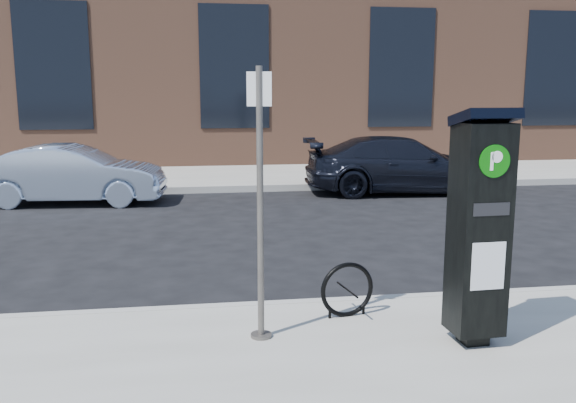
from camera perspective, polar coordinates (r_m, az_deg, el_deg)
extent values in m
plane|color=black|center=(6.49, 2.00, -10.46)|extent=(120.00, 120.00, 0.00)
cube|color=gray|center=(20.12, -5.26, 3.84)|extent=(60.00, 12.00, 0.15)
cube|color=#9E9B93|center=(6.45, 2.04, -9.90)|extent=(60.00, 0.12, 0.16)
cube|color=#9E9B93|center=(14.21, -3.87, 1.21)|extent=(60.00, 0.12, 0.16)
cube|color=brown|center=(23.06, -5.87, 14.40)|extent=(28.00, 10.00, 8.00)
cube|color=black|center=(18.38, -21.14, 11.75)|extent=(2.00, 0.06, 3.50)
cube|color=black|center=(18.00, -5.04, 12.42)|extent=(2.00, 0.06, 3.50)
cube|color=black|center=(18.98, 10.57, 12.18)|extent=(2.00, 0.06, 3.50)
cube|color=black|center=(21.12, 23.76, 11.28)|extent=(2.00, 0.06, 3.50)
cube|color=black|center=(5.64, 16.89, -11.97)|extent=(0.22, 0.22, 0.11)
cube|color=black|center=(5.36, 17.41, -2.54)|extent=(0.44, 0.39, 1.79)
cube|color=black|center=(5.24, 17.96, 7.50)|extent=(0.48, 0.43, 0.17)
cylinder|color=#064D06|center=(5.11, 18.76, 3.60)|extent=(0.26, 0.03, 0.26)
cube|color=white|center=(5.11, 18.76, 3.60)|extent=(0.10, 0.01, 0.15)
cube|color=silver|center=(5.27, 18.22, -5.77)|extent=(0.29, 0.02, 0.40)
cube|color=black|center=(5.16, 18.51, -0.70)|extent=(0.32, 0.02, 0.11)
cylinder|color=#56514C|center=(5.53, -2.52, -12.39)|extent=(0.19, 0.19, 0.03)
cylinder|color=#56514C|center=(5.20, -2.62, -0.48)|extent=(0.06, 0.06, 2.35)
cube|color=silver|center=(5.11, -2.71, 10.47)|extent=(0.21, 0.06, 0.28)
torus|color=black|center=(5.94, 5.56, -8.22)|extent=(0.54, 0.14, 0.54)
cylinder|color=black|center=(5.95, 3.93, -10.36)|extent=(0.03, 0.03, 0.11)
cylinder|color=black|center=(6.08, 7.08, -9.94)|extent=(0.03, 0.03, 0.11)
imported|color=#A0B3CC|center=(13.37, -19.49, 2.40)|extent=(3.79, 1.58, 1.22)
imported|color=black|center=(14.25, 10.60, 3.40)|extent=(4.57, 2.13, 1.29)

